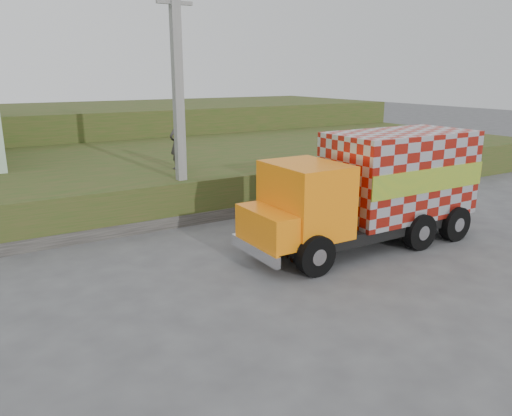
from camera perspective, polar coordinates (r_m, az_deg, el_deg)
ground at (r=14.36m, az=2.68°, el=-5.45°), size 120.00×120.00×0.00m
embankment at (r=22.85m, az=-11.42°, el=4.02°), size 40.00×12.00×1.50m
embankment_far at (r=34.17m, az=-18.51°, el=8.44°), size 40.00×12.00×3.00m
retaining_strip at (r=17.01m, az=-10.91°, el=-1.69°), size 16.00×0.50×0.40m
utility_pole at (r=17.06m, az=-8.85°, el=11.71°), size 1.20×0.30×8.00m
cargo_truck at (r=15.32m, az=13.34°, el=2.22°), size 7.53×2.63×3.36m
cow at (r=13.51m, az=5.07°, el=-4.41°), size 0.92×1.39×1.08m
pedestrian at (r=19.28m, az=-8.94°, el=7.30°), size 0.81×0.64×1.95m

